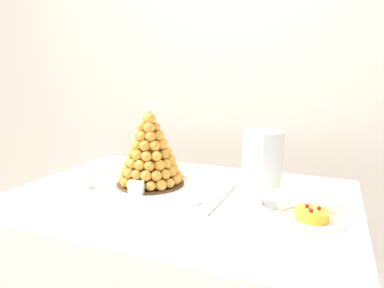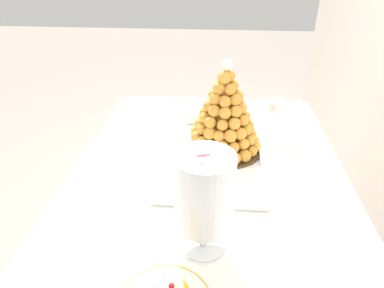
{
  "view_description": "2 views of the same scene",
  "coord_description": "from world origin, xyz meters",
  "px_view_note": "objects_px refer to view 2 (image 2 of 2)",
  "views": [
    {
      "loc": [
        0.53,
        -1.15,
        1.2
      ],
      "look_at": [
        0.05,
        0.02,
        0.95
      ],
      "focal_mm": 32.21,
      "sensor_mm": 36.0,
      "label": 1
    },
    {
      "loc": [
        0.94,
        0.02,
        1.41
      ],
      "look_at": [
        0.07,
        -0.05,
        0.91
      ],
      "focal_mm": 32.02,
      "sensor_mm": 36.0,
      "label": 2
    }
  ],
  "objects_px": {
    "serving_tray": "(212,151)",
    "macaron_goblet": "(206,192)",
    "dessert_cup_left": "(192,116)",
    "dessert_cup_mid_left": "(187,144)",
    "wine_glass": "(277,108)",
    "croquembouche": "(224,116)",
    "dessert_cup_centre": "(182,181)"
  },
  "relations": [
    {
      "from": "dessert_cup_mid_left",
      "to": "dessert_cup_centre",
      "type": "height_order",
      "value": "dessert_cup_centre"
    },
    {
      "from": "dessert_cup_left",
      "to": "macaron_goblet",
      "type": "height_order",
      "value": "macaron_goblet"
    },
    {
      "from": "dessert_cup_left",
      "to": "dessert_cup_centre",
      "type": "relative_size",
      "value": 0.95
    },
    {
      "from": "serving_tray",
      "to": "macaron_goblet",
      "type": "distance_m",
      "value": 0.48
    },
    {
      "from": "wine_glass",
      "to": "croquembouche",
      "type": "bearing_deg",
      "value": -58.82
    },
    {
      "from": "dessert_cup_centre",
      "to": "wine_glass",
      "type": "height_order",
      "value": "wine_glass"
    },
    {
      "from": "dessert_cup_left",
      "to": "macaron_goblet",
      "type": "relative_size",
      "value": 0.2
    },
    {
      "from": "dessert_cup_centre",
      "to": "serving_tray",
      "type": "bearing_deg",
      "value": 159.55
    },
    {
      "from": "macaron_goblet",
      "to": "dessert_cup_centre",
      "type": "bearing_deg",
      "value": -160.02
    },
    {
      "from": "dessert_cup_mid_left",
      "to": "dessert_cup_left",
      "type": "bearing_deg",
      "value": -179.79
    },
    {
      "from": "croquembouche",
      "to": "dessert_cup_centre",
      "type": "relative_size",
      "value": 5.77
    },
    {
      "from": "croquembouche",
      "to": "dessert_cup_mid_left",
      "type": "distance_m",
      "value": 0.17
    },
    {
      "from": "serving_tray",
      "to": "dessert_cup_mid_left",
      "type": "bearing_deg",
      "value": -92.43
    },
    {
      "from": "croquembouche",
      "to": "dessert_cup_left",
      "type": "height_order",
      "value": "croquembouche"
    },
    {
      "from": "serving_tray",
      "to": "dessert_cup_centre",
      "type": "distance_m",
      "value": 0.25
    },
    {
      "from": "croquembouche",
      "to": "macaron_goblet",
      "type": "relative_size",
      "value": 1.22
    },
    {
      "from": "serving_tray",
      "to": "croquembouche",
      "type": "bearing_deg",
      "value": 112.08
    },
    {
      "from": "dessert_cup_mid_left",
      "to": "wine_glass",
      "type": "xyz_separation_m",
      "value": [
        -0.13,
        0.33,
        0.09
      ]
    },
    {
      "from": "serving_tray",
      "to": "dessert_cup_mid_left",
      "type": "relative_size",
      "value": 9.99
    },
    {
      "from": "dessert_cup_left",
      "to": "macaron_goblet",
      "type": "xyz_separation_m",
      "value": [
        0.68,
        0.09,
        0.14
      ]
    },
    {
      "from": "serving_tray",
      "to": "macaron_goblet",
      "type": "height_order",
      "value": "macaron_goblet"
    },
    {
      "from": "croquembouche",
      "to": "wine_glass",
      "type": "relative_size",
      "value": 2.01
    },
    {
      "from": "macaron_goblet",
      "to": "croquembouche",
      "type": "bearing_deg",
      "value": 174.7
    },
    {
      "from": "dessert_cup_left",
      "to": "macaron_goblet",
      "type": "bearing_deg",
      "value": 7.39
    },
    {
      "from": "croquembouche",
      "to": "dessert_cup_mid_left",
      "type": "height_order",
      "value": "croquembouche"
    },
    {
      "from": "croquembouche",
      "to": "dessert_cup_centre",
      "type": "xyz_separation_m",
      "value": [
        0.25,
        -0.12,
        -0.11
      ]
    },
    {
      "from": "dessert_cup_centre",
      "to": "croquembouche",
      "type": "bearing_deg",
      "value": 153.4
    },
    {
      "from": "croquembouche",
      "to": "wine_glass",
      "type": "bearing_deg",
      "value": 121.18
    },
    {
      "from": "dessert_cup_mid_left",
      "to": "dessert_cup_centre",
      "type": "bearing_deg",
      "value": 1.79
    },
    {
      "from": "croquembouche",
      "to": "serving_tray",
      "type": "bearing_deg",
      "value": -67.92
    },
    {
      "from": "serving_tray",
      "to": "dessert_cup_left",
      "type": "bearing_deg",
      "value": -157.6
    },
    {
      "from": "croquembouche",
      "to": "wine_glass",
      "type": "xyz_separation_m",
      "value": [
        -0.12,
        0.2,
        -0.02
      ]
    }
  ]
}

